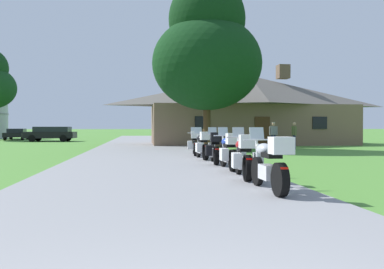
{
  "coord_description": "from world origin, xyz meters",
  "views": [
    {
      "loc": [
        -0.32,
        -1.75,
        1.36
      ],
      "look_at": [
        2.72,
        21.79,
        0.91
      ],
      "focal_mm": 36.88,
      "sensor_mm": 36.0,
      "label": 1
    }
  ],
  "objects_px": {
    "motorcycle_black_fourth_in_row": "(215,148)",
    "bystander_olive_shirt_near_lodge": "(294,134)",
    "parked_black_suv_far_left": "(51,133)",
    "motorcycle_black_fifth_in_row": "(203,146)",
    "motorcycle_red_second_in_row": "(244,157)",
    "motorcycle_silver_nearest_to_camera": "(270,164)",
    "motorcycle_black_farthest_in_row": "(195,143)",
    "motorcycle_blue_third_in_row": "(230,152)",
    "parked_black_sedan_far_left": "(17,134)",
    "tree_by_lodge_front": "(207,51)",
    "bystander_gray_shirt_beside_signpost": "(273,133)"
  },
  "relations": [
    {
      "from": "motorcycle_black_fourth_in_row",
      "to": "bystander_olive_shirt_near_lodge",
      "type": "bearing_deg",
      "value": 59.6
    },
    {
      "from": "parked_black_suv_far_left",
      "to": "motorcycle_black_fifth_in_row",
      "type": "bearing_deg",
      "value": -150.4
    },
    {
      "from": "motorcycle_red_second_in_row",
      "to": "parked_black_suv_far_left",
      "type": "bearing_deg",
      "value": 116.26
    },
    {
      "from": "motorcycle_red_second_in_row",
      "to": "bystander_olive_shirt_near_lodge",
      "type": "height_order",
      "value": "bystander_olive_shirt_near_lodge"
    },
    {
      "from": "motorcycle_silver_nearest_to_camera",
      "to": "motorcycle_black_farthest_in_row",
      "type": "xyz_separation_m",
      "value": [
        -0.1,
        10.36,
        -0.01
      ]
    },
    {
      "from": "motorcycle_blue_third_in_row",
      "to": "motorcycle_silver_nearest_to_camera",
      "type": "bearing_deg",
      "value": -91.01
    },
    {
      "from": "motorcycle_red_second_in_row",
      "to": "motorcycle_silver_nearest_to_camera",
      "type": "bearing_deg",
      "value": -84.61
    },
    {
      "from": "motorcycle_black_fourth_in_row",
      "to": "parked_black_sedan_far_left",
      "type": "bearing_deg",
      "value": 122.59
    },
    {
      "from": "bystander_olive_shirt_near_lodge",
      "to": "parked_black_suv_far_left",
      "type": "distance_m",
      "value": 23.6
    },
    {
      "from": "motorcycle_black_fifth_in_row",
      "to": "bystander_olive_shirt_near_lodge",
      "type": "relative_size",
      "value": 1.25
    },
    {
      "from": "tree_by_lodge_front",
      "to": "motorcycle_silver_nearest_to_camera",
      "type": "bearing_deg",
      "value": -94.95
    },
    {
      "from": "parked_black_sedan_far_left",
      "to": "motorcycle_black_fourth_in_row",
      "type": "bearing_deg",
      "value": -67.27
    },
    {
      "from": "motorcycle_black_fourth_in_row",
      "to": "parked_black_sedan_far_left",
      "type": "distance_m",
      "value": 33.94
    },
    {
      "from": "motorcycle_red_second_in_row",
      "to": "motorcycle_black_fourth_in_row",
      "type": "bearing_deg",
      "value": 95.05
    },
    {
      "from": "motorcycle_black_farthest_in_row",
      "to": "parked_black_suv_far_left",
      "type": "bearing_deg",
      "value": 122.81
    },
    {
      "from": "bystander_olive_shirt_near_lodge",
      "to": "tree_by_lodge_front",
      "type": "height_order",
      "value": "tree_by_lodge_front"
    },
    {
      "from": "motorcycle_blue_third_in_row",
      "to": "parked_black_suv_far_left",
      "type": "distance_m",
      "value": 29.21
    },
    {
      "from": "motorcycle_black_fifth_in_row",
      "to": "parked_black_suv_far_left",
      "type": "distance_m",
      "value": 25.46
    },
    {
      "from": "motorcycle_silver_nearest_to_camera",
      "to": "parked_black_suv_far_left",
      "type": "height_order",
      "value": "parked_black_suv_far_left"
    },
    {
      "from": "motorcycle_black_fifth_in_row",
      "to": "parked_black_sedan_far_left",
      "type": "height_order",
      "value": "motorcycle_black_fifth_in_row"
    },
    {
      "from": "motorcycle_black_fifth_in_row",
      "to": "bystander_gray_shirt_beside_signpost",
      "type": "distance_m",
      "value": 11.12
    },
    {
      "from": "motorcycle_red_second_in_row",
      "to": "motorcycle_black_farthest_in_row",
      "type": "xyz_separation_m",
      "value": [
        -0.1,
        8.35,
        0.0
      ]
    },
    {
      "from": "motorcycle_red_second_in_row",
      "to": "motorcycle_black_fifth_in_row",
      "type": "distance_m",
      "value": 6.12
    },
    {
      "from": "tree_by_lodge_front",
      "to": "parked_black_suv_far_left",
      "type": "height_order",
      "value": "tree_by_lodge_front"
    },
    {
      "from": "motorcycle_blue_third_in_row",
      "to": "parked_black_suv_far_left",
      "type": "bearing_deg",
      "value": 112.87
    },
    {
      "from": "motorcycle_red_second_in_row",
      "to": "bystander_gray_shirt_beside_signpost",
      "type": "xyz_separation_m",
      "value": [
        6.07,
        15.38,
        0.34
      ]
    },
    {
      "from": "motorcycle_black_fourth_in_row",
      "to": "motorcycle_silver_nearest_to_camera",
      "type": "bearing_deg",
      "value": -85.32
    },
    {
      "from": "motorcycle_black_farthest_in_row",
      "to": "tree_by_lodge_front",
      "type": "xyz_separation_m",
      "value": [
        1.48,
        5.52,
        5.37
      ]
    },
    {
      "from": "bystander_olive_shirt_near_lodge",
      "to": "bystander_gray_shirt_beside_signpost",
      "type": "height_order",
      "value": "bystander_gray_shirt_beside_signpost"
    },
    {
      "from": "bystander_olive_shirt_near_lodge",
      "to": "parked_black_sedan_far_left",
      "type": "bearing_deg",
      "value": -126.91
    },
    {
      "from": "motorcycle_black_fourth_in_row",
      "to": "bystander_olive_shirt_near_lodge",
      "type": "height_order",
      "value": "bystander_olive_shirt_near_lodge"
    },
    {
      "from": "motorcycle_black_farthest_in_row",
      "to": "parked_black_sedan_far_left",
      "type": "bearing_deg",
      "value": 126.09
    },
    {
      "from": "parked_black_suv_far_left",
      "to": "parked_black_sedan_far_left",
      "type": "xyz_separation_m",
      "value": [
        -4.65,
        5.11,
        -0.13
      ]
    },
    {
      "from": "motorcycle_red_second_in_row",
      "to": "motorcycle_black_fifth_in_row",
      "type": "bearing_deg",
      "value": 96.31
    },
    {
      "from": "bystander_gray_shirt_beside_signpost",
      "to": "parked_black_suv_far_left",
      "type": "height_order",
      "value": "bystander_gray_shirt_beside_signpost"
    },
    {
      "from": "tree_by_lodge_front",
      "to": "motorcycle_black_farthest_in_row",
      "type": "bearing_deg",
      "value": -104.96
    },
    {
      "from": "motorcycle_black_farthest_in_row",
      "to": "motorcycle_silver_nearest_to_camera",
      "type": "bearing_deg",
      "value": -84.45
    },
    {
      "from": "motorcycle_red_second_in_row",
      "to": "bystander_gray_shirt_beside_signpost",
      "type": "bearing_deg",
      "value": 73.94
    },
    {
      "from": "tree_by_lodge_front",
      "to": "parked_black_sedan_far_left",
      "type": "relative_size",
      "value": 2.37
    },
    {
      "from": "motorcycle_black_farthest_in_row",
      "to": "tree_by_lodge_front",
      "type": "bearing_deg",
      "value": 80.03
    },
    {
      "from": "motorcycle_silver_nearest_to_camera",
      "to": "motorcycle_red_second_in_row",
      "type": "distance_m",
      "value": 2.01
    },
    {
      "from": "bystander_gray_shirt_beside_signpost",
      "to": "motorcycle_silver_nearest_to_camera",
      "type": "bearing_deg",
      "value": -102.35
    },
    {
      "from": "motorcycle_black_farthest_in_row",
      "to": "bystander_gray_shirt_beside_signpost",
      "type": "distance_m",
      "value": 9.36
    },
    {
      "from": "motorcycle_red_second_in_row",
      "to": "motorcycle_black_fifth_in_row",
      "type": "relative_size",
      "value": 1.0
    },
    {
      "from": "motorcycle_red_second_in_row",
      "to": "bystander_olive_shirt_near_lodge",
      "type": "distance_m",
      "value": 15.27
    },
    {
      "from": "motorcycle_silver_nearest_to_camera",
      "to": "parked_black_suv_far_left",
      "type": "distance_m",
      "value": 33.01
    },
    {
      "from": "motorcycle_black_fourth_in_row",
      "to": "motorcycle_red_second_in_row",
      "type": "bearing_deg",
      "value": -85.43
    },
    {
      "from": "tree_by_lodge_front",
      "to": "parked_black_sedan_far_left",
      "type": "bearing_deg",
      "value": 130.01
    },
    {
      "from": "parked_black_suv_far_left",
      "to": "motorcycle_red_second_in_row",
      "type": "bearing_deg",
      "value": -155.11
    },
    {
      "from": "bystander_olive_shirt_near_lodge",
      "to": "motorcycle_black_fifth_in_row",
      "type": "bearing_deg",
      "value": -36.96
    }
  ]
}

